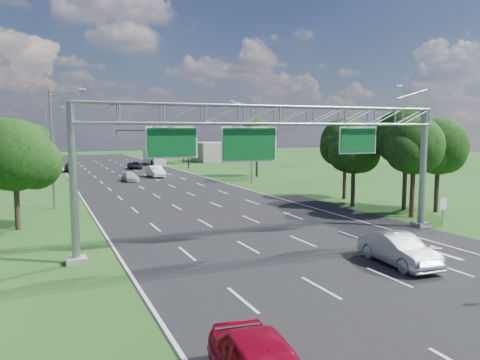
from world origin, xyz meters
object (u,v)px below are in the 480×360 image
silver_sedan (398,249)px  box_truck (154,156)px  sign_gantry (278,126)px  regulatory_sign (443,207)px  traffic_signal (168,139)px

silver_sedan → box_truck: size_ratio=0.55×
sign_gantry → box_truck: (7.67, 65.83, -5.35)m
regulatory_sign → traffic_signal: traffic_signal is taller
regulatory_sign → box_truck: bearing=93.8°
regulatory_sign → box_truck: size_ratio=0.24×
sign_gantry → regulatory_sign: (12.07, -1.02, -5.38)m
sign_gantry → silver_sedan: bearing=-63.6°
sign_gantry → silver_sedan: (3.28, -6.59, -6.11)m
box_truck → regulatory_sign: bearing=-89.9°
traffic_signal → box_truck: (0.52, 12.83, -3.63)m
traffic_signal → silver_sedan: bearing=-93.7°
regulatory_sign → silver_sedan: 10.43m
sign_gantry → regulatory_sign: bearing=-4.8°
sign_gantry → regulatory_sign: sign_gantry is taller
traffic_signal → regulatory_sign: bearing=-84.8°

